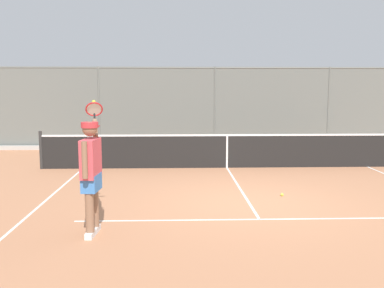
{
  "coord_description": "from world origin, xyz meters",
  "views": [
    {
      "loc": [
        1.42,
        8.42,
        2.26
      ],
      "look_at": [
        1.09,
        -1.01,
        1.05
      ],
      "focal_mm": 40.91,
      "sensor_mm": 36.0,
      "label": 1
    }
  ],
  "objects": [
    {
      "name": "ground_plane",
      "position": [
        0.0,
        0.0,
        0.0
      ],
      "size": [
        60.0,
        60.0,
        0.0
      ],
      "primitive_type": "plane",
      "color": "#B27551"
    },
    {
      "name": "court_line_markings",
      "position": [
        0.0,
        1.46,
        0.0
      ],
      "size": [
        8.21,
        9.03,
        0.01
      ],
      "color": "white",
      "rests_on": "ground"
    },
    {
      "name": "tennis_player",
      "position": [
        2.74,
        1.79,
        1.05
      ],
      "size": [
        0.4,
        1.46,
        2.05
      ],
      "rotation": [
        0.0,
        0.0,
        -1.66
      ],
      "color": "silver",
      "rests_on": "ground"
    },
    {
      "name": "tennis_ball_by_sideline",
      "position": [
        -0.79,
        -0.49,
        0.03
      ],
      "size": [
        0.07,
        0.07,
        0.07
      ],
      "primitive_type": "sphere",
      "color": "#D6E042",
      "rests_on": "ground"
    },
    {
      "name": "fence_backdrop",
      "position": [
        0.0,
        -8.56,
        1.42
      ],
      "size": [
        20.22,
        1.37,
        3.04
      ],
      "color": "slate",
      "rests_on": "ground"
    },
    {
      "name": "tennis_net",
      "position": [
        0.0,
        -3.83,
        0.49
      ],
      "size": [
        10.55,
        0.09,
        1.07
      ],
      "color": "#2D2D2D",
      "rests_on": "ground"
    }
  ]
}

